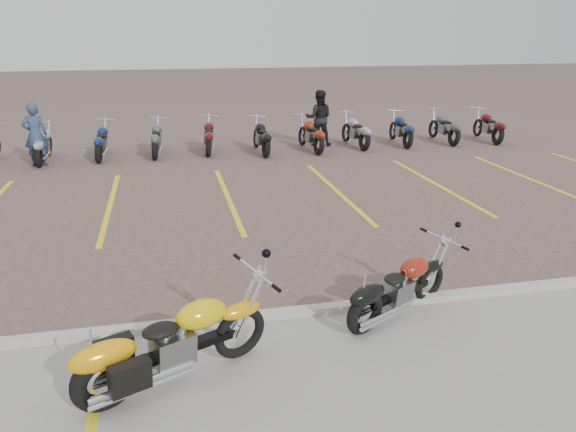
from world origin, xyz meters
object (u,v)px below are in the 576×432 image
object	(u,v)px
person_a	(35,135)
flame_cruiser	(395,291)
person_b	(319,118)
yellow_cruiser	(170,346)

from	to	relation	value
person_a	flame_cruiser	bearing A→B (deg)	112.63
person_b	person_a	bearing A→B (deg)	22.14
yellow_cruiser	person_a	world-z (taller)	person_a
flame_cruiser	person_a	bearing A→B (deg)	93.13
flame_cruiser	person_b	xyz separation A→B (m)	(2.22, 11.95, 0.53)
yellow_cruiser	person_a	xyz separation A→B (m)	(-3.54, 11.73, 0.43)
flame_cruiser	person_a	xyz separation A→B (m)	(-6.59, 10.83, 0.50)
person_b	flame_cruiser	bearing A→B (deg)	94.39
person_a	person_b	world-z (taller)	person_b
flame_cruiser	person_a	size ratio (longest dim) A/B	1.00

